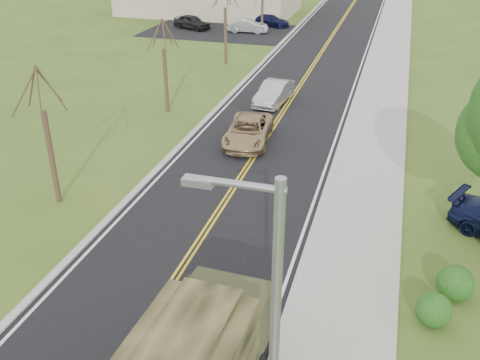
% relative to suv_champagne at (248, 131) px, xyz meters
% --- Properties ---
extents(road, '(8.00, 120.00, 0.01)m').
position_rel_suv_champagne_xyz_m(road, '(0.80, 21.33, -0.67)').
color(road, black).
rests_on(road, ground).
extents(curb_right, '(0.30, 120.00, 0.12)m').
position_rel_suv_champagne_xyz_m(curb_right, '(4.95, 21.33, -0.62)').
color(curb_right, '#9E998E').
rests_on(curb_right, ground).
extents(sidewalk_right, '(3.20, 120.00, 0.10)m').
position_rel_suv_champagne_xyz_m(sidewalk_right, '(6.70, 21.33, -0.63)').
color(sidewalk_right, '#9E998E').
rests_on(sidewalk_right, ground).
extents(curb_left, '(0.30, 120.00, 0.10)m').
position_rel_suv_champagne_xyz_m(curb_left, '(-3.35, 21.33, -0.63)').
color(curb_left, '#9E998E').
rests_on(curb_left, ground).
extents(street_light, '(1.65, 0.22, 8.00)m').
position_rel_suv_champagne_xyz_m(street_light, '(5.70, -19.17, 3.75)').
color(street_light, gray).
rests_on(street_light, ground).
extents(bare_tree_a, '(1.93, 2.26, 6.08)m').
position_rel_suv_champagne_xyz_m(bare_tree_a, '(-6.20, -8.67, 1.95)').
color(bare_tree_a, '#38281C').
rests_on(bare_tree_a, ground).
extents(bare_tree_b, '(1.83, 2.14, 5.73)m').
position_rel_suv_champagne_xyz_m(bare_tree_b, '(-6.20, 3.33, 1.80)').
color(bare_tree_b, '#38281C').
rests_on(bare_tree_b, ground).
extents(bare_tree_c, '(2.04, 2.39, 6.42)m').
position_rel_suv_champagne_xyz_m(bare_tree_c, '(-6.20, 15.33, 2.10)').
color(bare_tree_c, '#38281C').
rests_on(bare_tree_c, ground).
extents(bare_tree_d, '(1.88, 2.20, 5.91)m').
position_rel_suv_champagne_xyz_m(bare_tree_d, '(-6.20, 27.33, 1.87)').
color(bare_tree_d, '#38281C').
rests_on(bare_tree_d, ground).
extents(suv_champagne, '(2.72, 5.08, 1.36)m').
position_rel_suv_champagne_xyz_m(suv_champagne, '(0.00, 0.00, 0.00)').
color(suv_champagne, tan).
rests_on(suv_champagne, ground).
extents(sedan_silver, '(1.96, 4.46, 1.42)m').
position_rel_suv_champagne_xyz_m(sedan_silver, '(-0.14, 6.71, 0.03)').
color(sedan_silver, '#ACABB0').
rests_on(sedan_silver, ground).
extents(lot_car_dark, '(4.56, 3.19, 1.44)m').
position_rel_suv_champagne_xyz_m(lot_car_dark, '(-13.80, 27.45, 0.04)').
color(lot_car_dark, black).
rests_on(lot_car_dark, ground).
extents(lot_car_silver, '(4.16, 1.78, 1.33)m').
position_rel_suv_champagne_xyz_m(lot_car_silver, '(-7.70, 27.39, -0.01)').
color(lot_car_silver, '#BABAC0').
rests_on(lot_car_silver, ground).
extents(lot_car_navy, '(4.55, 3.27, 1.22)m').
position_rel_suv_champagne_xyz_m(lot_car_navy, '(-6.17, 31.33, -0.07)').
color(lot_car_navy, '#0E1235').
rests_on(lot_car_navy, ground).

